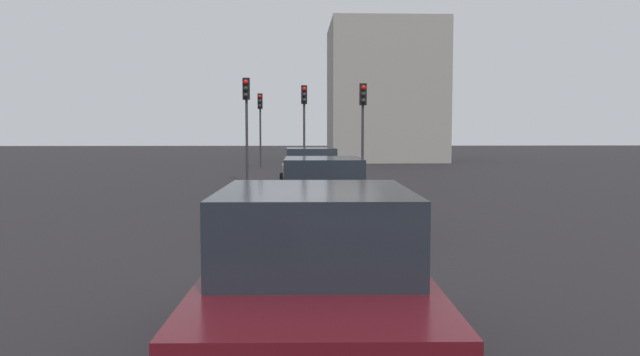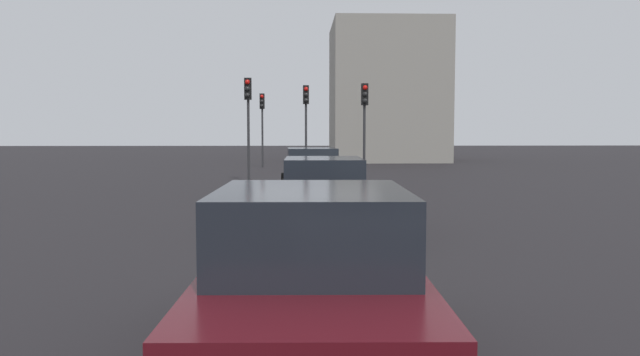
% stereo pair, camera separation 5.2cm
% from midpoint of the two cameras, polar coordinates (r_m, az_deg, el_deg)
% --- Properties ---
extents(ground_plane, '(160.00, 160.00, 0.20)m').
position_cam_midpoint_polar(ground_plane, '(12.60, -0.27, -5.91)').
color(ground_plane, black).
extents(car_beige_lead, '(4.42, 2.18, 1.57)m').
position_cam_midpoint_polar(car_beige_lead, '(21.08, -0.70, 0.55)').
color(car_beige_lead, tan).
rests_on(car_beige_lead, ground_plane).
extents(car_black_second, '(4.74, 2.06, 1.58)m').
position_cam_midpoint_polar(car_black_second, '(13.12, 0.42, -1.71)').
color(car_black_second, black).
rests_on(car_black_second, ground_plane).
extents(car_maroon_third, '(4.50, 2.15, 1.64)m').
position_cam_midpoint_polar(car_maroon_third, '(5.66, -0.48, -9.52)').
color(car_maroon_third, '#510F16').
rests_on(car_maroon_third, ground_plane).
extents(traffic_light_near_left, '(0.32, 0.29, 4.35)m').
position_cam_midpoint_polar(traffic_light_near_left, '(30.29, -1.25, 6.17)').
color(traffic_light_near_left, '#2D2D30').
rests_on(traffic_light_near_left, ground_plane).
extents(traffic_light_near_right, '(0.32, 0.29, 4.34)m').
position_cam_midpoint_polar(traffic_light_near_right, '(26.12, -6.56, 6.42)').
color(traffic_light_near_right, '#2D2D30').
rests_on(traffic_light_near_right, ground_plane).
extents(traffic_light_far_left, '(0.32, 0.29, 4.35)m').
position_cam_midpoint_polar(traffic_light_far_left, '(36.92, -5.28, 5.81)').
color(traffic_light_far_left, '#2D2D30').
rests_on(traffic_light_far_left, ground_plane).
extents(traffic_light_far_right, '(0.32, 0.29, 4.12)m').
position_cam_midpoint_polar(traffic_light_far_right, '(26.05, 4.17, 6.11)').
color(traffic_light_far_right, '#2D2D30').
rests_on(traffic_light_far_right, ground_plane).
extents(building_facade_left, '(8.39, 7.90, 9.81)m').
position_cam_midpoint_polar(building_facade_left, '(45.73, 6.14, 7.75)').
color(building_facade_left, gray).
rests_on(building_facade_left, ground_plane).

